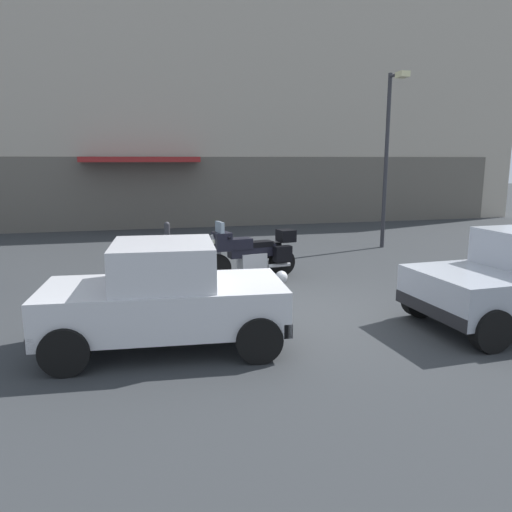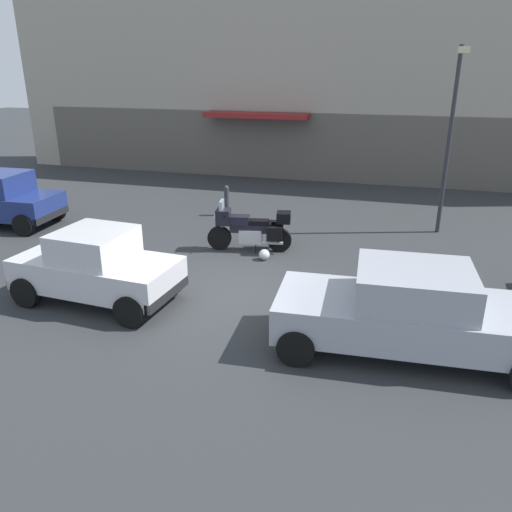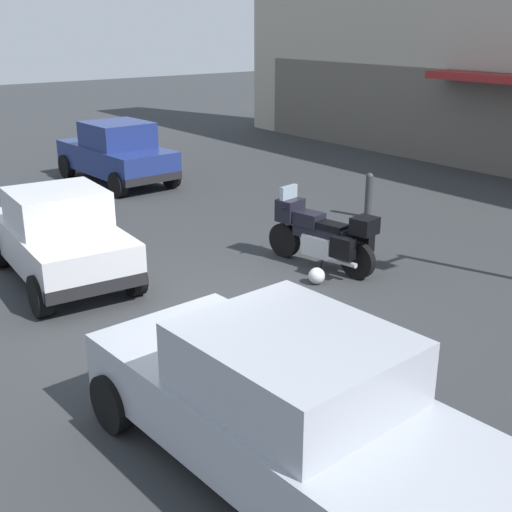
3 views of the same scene
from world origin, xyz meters
The scene contains 7 objects.
ground_plane centered at (0.00, 0.00, 0.00)m, with size 80.00×80.00×0.00m, color #2D3033.
motorcycle centered at (-0.37, 2.81, 0.62)m, with size 2.25×0.94×1.36m.
helmet centered at (0.16, 2.22, 0.14)m, with size 0.28×0.28×0.28m, color silver.
car_hatchback_near centered at (-8.53, 2.93, 0.81)m, with size 3.93×1.93×1.64m.
car_sedan_far centered at (3.68, -1.37, 0.78)m, with size 4.65×2.13×1.56m.
car_compact_side centered at (-2.58, -1.04, 0.77)m, with size 3.56×1.93×1.56m.
bollard_curbside centered at (-2.09, 5.82, 0.53)m, with size 0.16×0.16×1.00m.
Camera 3 is at (7.65, -4.80, 4.13)m, focal length 46.35 mm.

